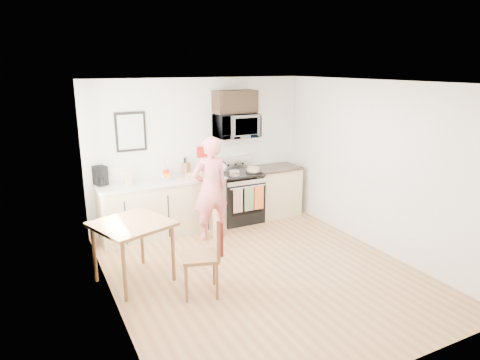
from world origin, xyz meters
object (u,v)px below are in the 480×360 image
chair (212,243)px  microwave (236,126)px  person (210,189)px  range (239,198)px  cake (253,170)px  dining_table (132,229)px

chair → microwave: bearing=74.9°
person → chair: bearing=64.5°
range → cake: 0.59m
range → chair: 2.64m
person → dining_table: size_ratio=1.74×
person → cake: size_ratio=6.22×
microwave → cake: microwave is taller
microwave → range: bearing=-89.9°
range → person: (-0.79, -0.53, 0.42)m
dining_table → cake: bearing=27.8°
cake → microwave: bearing=139.3°
range → microwave: 1.33m
range → cake: bearing=-23.3°
microwave → chair: microwave is taller
chair → dining_table: bearing=154.9°
range → chair: range is taller
microwave → person: 1.35m
range → microwave: bearing=90.1°
dining_table → chair: (0.81, -0.75, -0.07)m
range → microwave: (-0.00, 0.10, 1.32)m
microwave → cake: 0.85m
microwave → person: (-0.79, -0.63, -0.90)m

